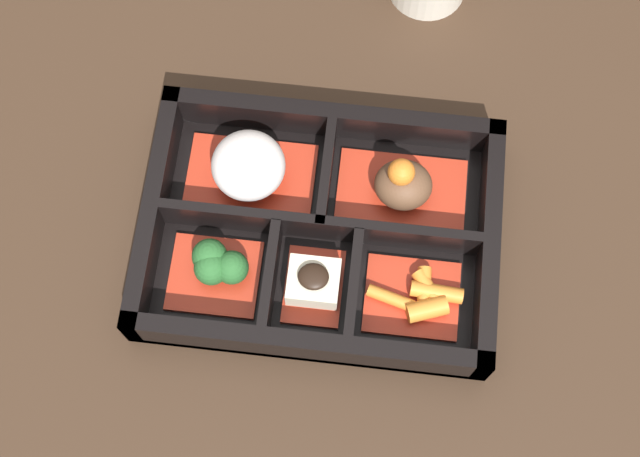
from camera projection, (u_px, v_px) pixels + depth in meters
ground_plane at (320, 239)px, 0.75m from camera, size 3.00×3.00×0.00m
bento_base at (320, 237)px, 0.75m from camera, size 0.29×0.21×0.01m
bento_rim at (320, 232)px, 0.73m from camera, size 0.29×0.21×0.05m
bowl_rice at (249, 168)px, 0.73m from camera, size 0.11×0.07×0.05m
bowl_stew at (402, 187)px, 0.74m from camera, size 0.11×0.07×0.06m
bowl_greens at (216, 267)px, 0.72m from camera, size 0.07×0.07×0.03m
bowl_tofu at (312, 283)px, 0.71m from camera, size 0.05×0.07×0.04m
bowl_carrots at (418, 297)px, 0.72m from camera, size 0.08×0.07×0.02m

